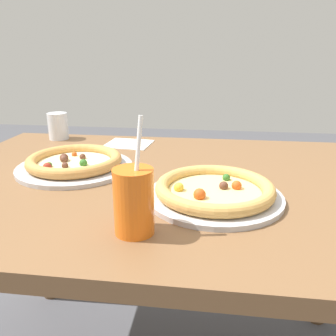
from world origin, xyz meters
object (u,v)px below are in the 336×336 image
at_px(pizza_near, 214,191).
at_px(drink_cup_colored, 134,201).
at_px(pizza_far, 75,163).
at_px(water_cup_clear, 58,126).

distance_m(pizza_near, drink_cup_colored, 0.24).
xyz_separation_m(pizza_near, drink_cup_colored, (-0.15, -0.18, 0.04)).
bearing_deg(pizza_near, pizza_far, 158.00).
bearing_deg(pizza_near, drink_cup_colored, -130.31).
height_order(pizza_far, drink_cup_colored, drink_cup_colored).
distance_m(pizza_near, pizza_far, 0.44).
height_order(pizza_near, drink_cup_colored, drink_cup_colored).
bearing_deg(pizza_far, water_cup_clear, 120.62).
relative_size(pizza_near, drink_cup_colored, 1.42).
height_order(pizza_near, water_cup_clear, water_cup_clear).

